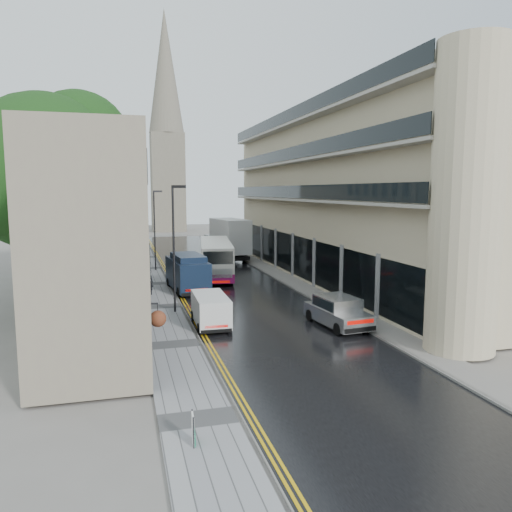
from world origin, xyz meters
name	(u,v)px	position (x,y,z in m)	size (l,w,h in m)	color
ground	(400,436)	(0.00, 0.00, 0.00)	(200.00, 200.00, 0.00)	slate
road	(224,281)	(0.00, 27.50, 0.01)	(9.00, 85.00, 0.02)	black
left_sidewalk	(153,284)	(-5.85, 27.50, 0.06)	(2.70, 85.00, 0.12)	gray
right_sidewalk	(285,278)	(5.40, 27.50, 0.06)	(1.80, 85.00, 0.12)	slate
old_shop_row	(104,210)	(-9.45, 30.00, 6.00)	(4.50, 56.00, 12.00)	gray
modern_block	(346,197)	(10.30, 26.00, 7.00)	(8.00, 40.00, 14.00)	#BBAB8B
church_spire	(166,122)	(0.50, 82.00, 20.00)	(6.40, 6.40, 40.00)	#6F6858
tree_near	(47,201)	(-12.50, 20.00, 6.95)	(10.56, 10.56, 13.89)	black
tree_far	(72,206)	(-12.20, 33.00, 6.23)	(9.24, 9.24, 12.46)	black
cream_bus	(203,264)	(-1.73, 27.60, 1.56)	(2.57, 11.31, 3.08)	white
white_lorry	(223,241)	(2.14, 38.17, 2.29)	(2.59, 8.64, 4.53)	silver
silver_hatchback	(338,319)	(2.67, 10.49, 0.88)	(2.00, 4.57, 1.71)	silver
white_van	(200,317)	(-4.30, 12.62, 0.93)	(1.73, 4.04, 1.83)	silver
navy_van	(179,277)	(-4.30, 22.18, 1.48)	(2.30, 5.74, 2.93)	black
pedestrian	(149,283)	(-6.39, 23.08, 1.02)	(0.65, 0.43, 1.79)	black
lamp_post_near	(174,250)	(-5.09, 17.52, 3.99)	(0.87, 0.19, 7.73)	black
lamp_post_far	(155,231)	(-5.13, 34.60, 3.83)	(0.84, 0.19, 7.43)	black
estate_sign	(193,429)	(-6.29, 1.00, 0.57)	(0.08, 0.54, 0.90)	white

